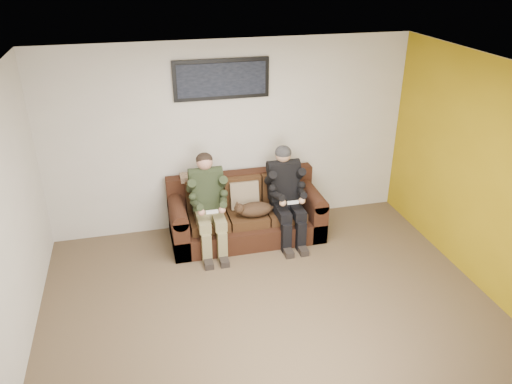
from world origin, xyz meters
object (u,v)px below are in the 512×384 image
object	(u,v)px
person_right	(286,190)
framed_poster	(222,79)
cat	(254,209)
person_left	(208,199)
sofa	(245,214)

from	to	relation	value
person_right	framed_poster	distance (m)	1.67
person_right	cat	xyz separation A→B (m)	(-0.46, -0.08, -0.20)
person_left	cat	distance (m)	0.63
sofa	framed_poster	distance (m)	1.84
person_right	framed_poster	world-z (taller)	framed_poster
person_left	framed_poster	size ratio (longest dim) A/B	1.01
cat	sofa	bearing A→B (deg)	104.59
framed_poster	person_left	bearing A→B (deg)	-120.02
framed_poster	cat	bearing A→B (deg)	-67.54
cat	framed_poster	bearing A→B (deg)	112.46
person_right	cat	distance (m)	0.51
person_right	framed_poster	bearing A→B (deg)	142.19
sofa	cat	world-z (taller)	sofa
person_left	cat	size ratio (longest dim) A/B	1.92
sofa	cat	distance (m)	0.32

